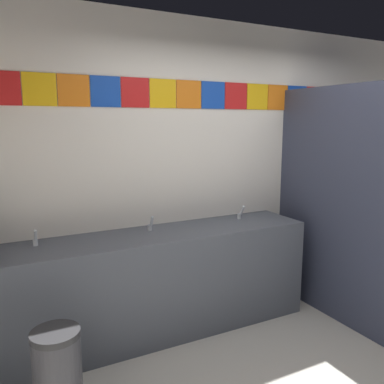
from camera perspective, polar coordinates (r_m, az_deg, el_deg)
The scene contains 8 objects.
wall_back at distance 3.87m, azimuth 4.23°, elevation 3.57°, with size 4.51×0.09×2.71m.
vanity_counter at distance 3.46m, azimuth -5.30°, elevation -12.87°, with size 2.74×0.57×0.88m.
faucet_left at distance 3.18m, azimuth -21.63°, elevation -6.39°, with size 0.04×0.10×0.14m.
faucet_center at distance 3.38m, azimuth -6.00°, elevation -4.76°, with size 0.04×0.10×0.14m.
faucet_right at distance 3.79m, azimuth 6.99°, elevation -3.13°, with size 0.04×0.10×0.14m.
stall_divider at distance 3.77m, azimuth 24.07°, elevation -2.15°, with size 0.92×1.40×2.11m.
toilet at distance 4.58m, azimuth 21.52°, elevation -9.70°, with size 0.39×0.49×0.74m.
trash_bin at distance 2.71m, azimuth -18.74°, elevation -24.02°, with size 0.29×0.29×0.60m.
Camera 1 is at (-2.01, -1.66, 1.80)m, focal length 37.02 mm.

